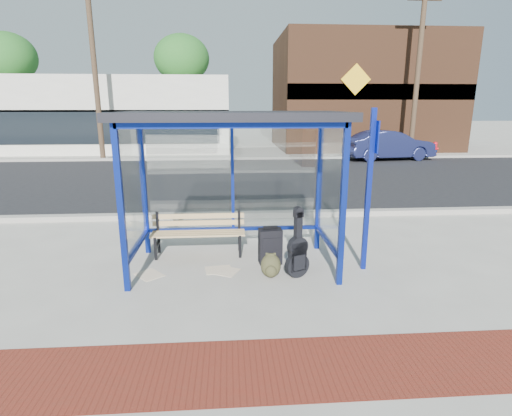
{
  "coord_description": "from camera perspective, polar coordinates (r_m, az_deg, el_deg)",
  "views": [
    {
      "loc": [
        -0.07,
        -5.98,
        2.5
      ],
      "look_at": [
        0.36,
        0.2,
        0.91
      ],
      "focal_mm": 28.0,
      "sensor_mm": 36.0,
      "label": 1
    }
  ],
  "objects": [
    {
      "name": "ground",
      "position": [
        6.48,
        -3.11,
        -8.33
      ],
      "size": [
        120.0,
        120.0,
        0.0
      ],
      "primitive_type": "plane",
      "color": "#B2ADA0",
      "rests_on": "ground"
    },
    {
      "name": "brick_paver_strip",
      "position": [
        4.2,
        -2.47,
        -22.08
      ],
      "size": [
        60.0,
        1.0,
        0.01
      ],
      "primitive_type": "cube",
      "color": "maroon",
      "rests_on": "ground"
    },
    {
      "name": "curb_near",
      "position": [
        9.21,
        -3.42,
        -1.0
      ],
      "size": [
        60.0,
        0.25,
        0.12
      ],
      "primitive_type": "cube",
      "color": "gray",
      "rests_on": "ground"
    },
    {
      "name": "street_asphalt",
      "position": [
        14.2,
        -3.66,
        4.24
      ],
      "size": [
        60.0,
        10.0,
        0.0
      ],
      "primitive_type": "cube",
      "color": "black",
      "rests_on": "ground"
    },
    {
      "name": "curb_far",
      "position": [
        19.24,
        -3.78,
        7.09
      ],
      "size": [
        60.0,
        0.25,
        0.12
      ],
      "primitive_type": "cube",
      "color": "gray",
      "rests_on": "ground"
    },
    {
      "name": "far_sidewalk",
      "position": [
        21.13,
        -3.8,
        7.59
      ],
      "size": [
        60.0,
        4.0,
        0.01
      ],
      "primitive_type": "cube",
      "color": "#B2ADA0",
      "rests_on": "ground"
    },
    {
      "name": "bus_shelter",
      "position": [
        6.07,
        -3.39,
        10.29
      ],
      "size": [
        3.3,
        1.8,
        2.42
      ],
      "color": "navy",
      "rests_on": "ground"
    },
    {
      "name": "storefront_white",
      "position": [
        25.58,
        -25.0,
        11.98
      ],
      "size": [
        18.0,
        6.04,
        4.0
      ],
      "color": "silver",
      "rests_on": "ground"
    },
    {
      "name": "storefront_brown",
      "position": [
        25.78,
        14.81,
        15.51
      ],
      "size": [
        10.0,
        7.08,
        6.4
      ],
      "color": "#59331E",
      "rests_on": "ground"
    },
    {
      "name": "tree_left",
      "position": [
        31.4,
        -31.99,
        17.74
      ],
      "size": [
        3.6,
        3.6,
        7.03
      ],
      "color": "#4C3826",
      "rests_on": "ground"
    },
    {
      "name": "tree_mid",
      "position": [
        28.29,
        -10.56,
        20.17
      ],
      "size": [
        3.6,
        3.6,
        7.03
      ],
      "color": "#4C3826",
      "rests_on": "ground"
    },
    {
      "name": "tree_right",
      "position": [
        30.81,
        21.32,
        18.98
      ],
      "size": [
        3.6,
        3.6,
        7.03
      ],
      "color": "#4C3826",
      "rests_on": "ground"
    },
    {
      "name": "utility_pole_west",
      "position": [
        20.33,
        -22.06,
        17.95
      ],
      "size": [
        1.6,
        0.24,
        8.0
      ],
      "color": "#4C3826",
      "rests_on": "ground"
    },
    {
      "name": "utility_pole_east",
      "position": [
        21.45,
        22.13,
        17.7
      ],
      "size": [
        1.6,
        0.24,
        8.0
      ],
      "color": "#4C3826",
      "rests_on": "ground"
    },
    {
      "name": "bench",
      "position": [
        6.93,
        -8.23,
        -3.23
      ],
      "size": [
        1.58,
        0.39,
        0.75
      ],
      "rotation": [
        0.0,
        0.0,
        0.0
      ],
      "color": "black",
      "rests_on": "ground"
    },
    {
      "name": "guitar_bag",
      "position": [
        6.0,
        5.93,
        -6.46
      ],
      "size": [
        0.39,
        0.24,
        1.02
      ],
      "rotation": [
        0.0,
        0.0,
        0.4
      ],
      "color": "black",
      "rests_on": "ground"
    },
    {
      "name": "suitcase",
      "position": [
        6.5,
        2.05,
        -5.49
      ],
      "size": [
        0.38,
        0.27,
        0.64
      ],
      "rotation": [
        0.0,
        0.0,
        0.09
      ],
      "color": "black",
      "rests_on": "ground"
    },
    {
      "name": "backpack",
      "position": [
        6.04,
        2.13,
        -8.33
      ],
      "size": [
        0.32,
        0.29,
        0.36
      ],
      "rotation": [
        0.0,
        0.0,
        -0.08
      ],
      "color": "#302F1A",
      "rests_on": "ground"
    },
    {
      "name": "sign_post",
      "position": [
        6.23,
        15.91,
        3.59
      ],
      "size": [
        0.1,
        0.31,
        2.48
      ],
      "rotation": [
        0.0,
        0.0,
        -0.06
      ],
      "color": "navy",
      "rests_on": "ground"
    },
    {
      "name": "newspaper_a",
      "position": [
        6.38,
        -14.99,
        -9.2
      ],
      "size": [
        0.51,
        0.52,
        0.01
      ],
      "primitive_type": "cube",
      "rotation": [
        0.0,
        0.0,
        -0.88
      ],
      "color": "white",
      "rests_on": "ground"
    },
    {
      "name": "newspaper_b",
      "position": [
        6.37,
        -5.35,
        -8.78
      ],
      "size": [
        0.46,
        0.38,
        0.01
      ],
      "primitive_type": "cube",
      "rotation": [
        0.0,
        0.0,
        0.15
      ],
      "color": "white",
      "rests_on": "ground"
    },
    {
      "name": "newspaper_c",
      "position": [
        6.29,
        -3.99,
        -9.07
      ],
      "size": [
        0.41,
        0.44,
        0.01
      ],
      "primitive_type": "cube",
      "rotation": [
        0.0,
        0.0,
        1.1
      ],
      "color": "white",
      "rests_on": "ground"
    },
    {
      "name": "parked_car",
      "position": [
        20.07,
        18.43,
        8.51
      ],
      "size": [
        4.36,
        2.02,
        1.38
      ],
      "primitive_type": "imported",
      "rotation": [
        0.0,
        0.0,
        1.71
      ],
      "color": "#1A1F49",
      "rests_on": "ground"
    },
    {
      "name": "fire_hydrant",
      "position": [
        22.2,
        24.18,
        7.76
      ],
      "size": [
        0.34,
        0.22,
        0.75
      ],
      "rotation": [
        0.0,
        0.0,
        -0.22
      ],
      "color": "red",
      "rests_on": "ground"
    }
  ]
}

